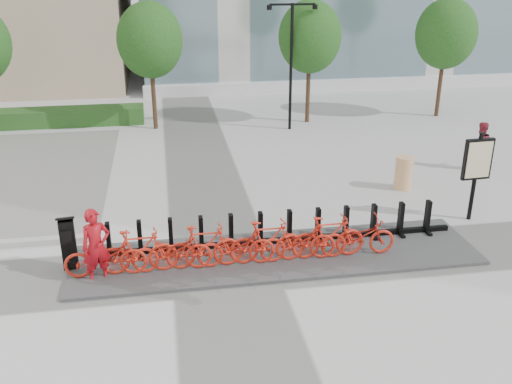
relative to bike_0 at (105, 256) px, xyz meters
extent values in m
plane|color=#B1B0AE|center=(2.60, 0.05, -0.55)|extent=(120.00, 120.00, 0.00)
cube|color=#183B19|center=(-2.40, 13.25, -0.20)|extent=(6.00, 1.20, 0.70)
cylinder|color=#301D15|center=(1.10, 12.05, 0.95)|extent=(0.18, 0.18, 3.00)
ellipsoid|color=#143413|center=(1.10, 12.05, 3.05)|extent=(2.60, 2.60, 2.99)
cylinder|color=#301D15|center=(7.60, 12.05, 0.95)|extent=(0.18, 0.18, 3.00)
ellipsoid|color=#143413|center=(7.60, 12.05, 3.05)|extent=(2.60, 2.60, 2.99)
cylinder|color=#301D15|center=(13.60, 12.05, 0.95)|extent=(0.18, 0.18, 3.00)
ellipsoid|color=#143413|center=(13.60, 12.05, 3.05)|extent=(2.60, 2.60, 2.99)
cylinder|color=black|center=(6.60, 11.05, 1.95)|extent=(0.12, 0.12, 5.00)
cube|color=black|center=(6.15, 11.05, 4.40)|extent=(0.90, 0.08, 0.08)
cube|color=black|center=(7.05, 11.05, 4.40)|extent=(0.90, 0.08, 0.08)
cylinder|color=black|center=(5.70, 11.05, 4.30)|extent=(0.20, 0.20, 0.18)
cylinder|color=black|center=(7.50, 11.05, 4.30)|extent=(0.20, 0.20, 0.18)
cube|color=#444444|center=(3.90, 0.35, -0.51)|extent=(9.60, 2.40, 0.08)
imported|color=red|center=(0.00, 0.00, 0.00)|extent=(1.79, 0.62, 0.94)
imported|color=red|center=(0.72, 0.00, 0.05)|extent=(1.74, 0.49, 1.04)
imported|color=red|center=(1.44, 0.00, 0.00)|extent=(1.79, 0.62, 0.94)
imported|color=red|center=(2.16, 0.00, 0.05)|extent=(1.74, 0.49, 1.04)
imported|color=red|center=(2.88, 0.00, 0.00)|extent=(1.79, 0.62, 0.94)
imported|color=red|center=(3.60, 0.00, 0.05)|extent=(1.74, 0.49, 1.04)
imported|color=red|center=(4.32, 0.00, 0.00)|extent=(1.79, 0.62, 0.94)
imported|color=red|center=(5.04, 0.00, 0.05)|extent=(1.74, 0.49, 1.04)
imported|color=red|center=(5.76, 0.00, 0.00)|extent=(1.79, 0.62, 0.94)
cube|color=black|center=(-0.83, 0.50, 0.12)|extent=(0.37, 0.33, 1.18)
cube|color=black|center=(-0.83, 0.50, 0.75)|extent=(0.44, 0.38, 0.15)
cube|color=black|center=(-0.83, 0.35, 0.35)|extent=(0.24, 0.05, 0.33)
imported|color=#A50C16|center=(-0.15, -0.11, 0.31)|extent=(0.73, 0.60, 1.72)
imported|color=maroon|center=(11.77, 5.27, 0.26)|extent=(0.79, 0.62, 1.62)
cylinder|color=orange|center=(8.58, 3.99, -0.04)|extent=(0.68, 0.68, 1.02)
cylinder|color=black|center=(9.49, 1.57, 0.67)|extent=(0.11, 0.11, 2.44)
cube|color=black|center=(9.49, 1.57, 1.17)|extent=(0.80, 0.15, 1.11)
cube|color=beige|center=(9.49, 1.51, 1.17)|extent=(0.69, 0.06, 0.98)
camera|label=1|loc=(1.45, -11.38, 6.03)|focal=40.00mm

